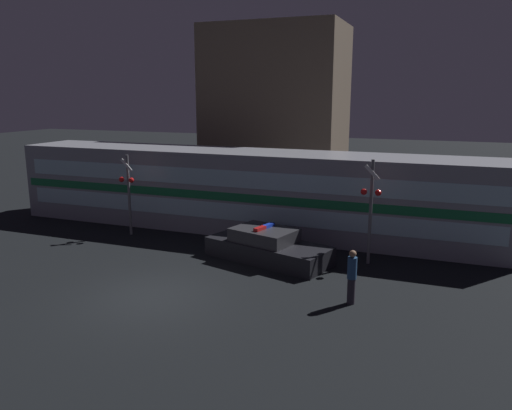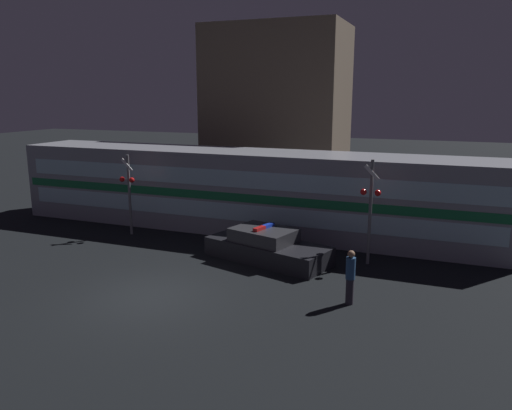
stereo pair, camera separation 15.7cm
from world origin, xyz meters
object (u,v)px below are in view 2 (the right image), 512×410
(train, at_px, (246,191))
(pedestrian, at_px, (350,277))
(crossing_signal_near, at_px, (370,206))
(police_car, at_px, (267,247))

(train, distance_m, pedestrian, 9.20)
(train, height_order, crossing_signal_near, crossing_signal_near)
(police_car, bearing_deg, train, 138.20)
(pedestrian, bearing_deg, train, 132.43)
(police_car, distance_m, pedestrian, 4.78)
(police_car, height_order, crossing_signal_near, crossing_signal_near)
(train, bearing_deg, police_car, -57.36)
(crossing_signal_near, bearing_deg, police_car, -166.37)
(train, xyz_separation_m, pedestrian, (6.17, -6.75, -0.97))
(police_car, relative_size, crossing_signal_near, 1.31)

